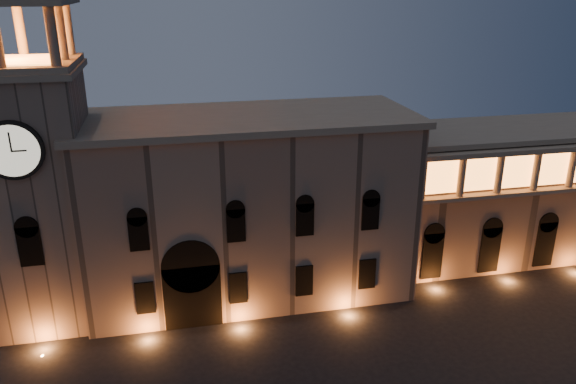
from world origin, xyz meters
name	(u,v)px	position (x,y,z in m)	size (l,w,h in m)	color
government_building	(248,206)	(-2.08, 21.93, 8.77)	(30.80, 12.80, 17.60)	#836955
clock_tower	(34,186)	(-20.50, 20.98, 12.50)	(9.80, 9.80, 32.40)	#836955
colonnade_wing	(548,188)	(32.00, 23.92, 7.33)	(40.60, 11.50, 14.50)	#7E6450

